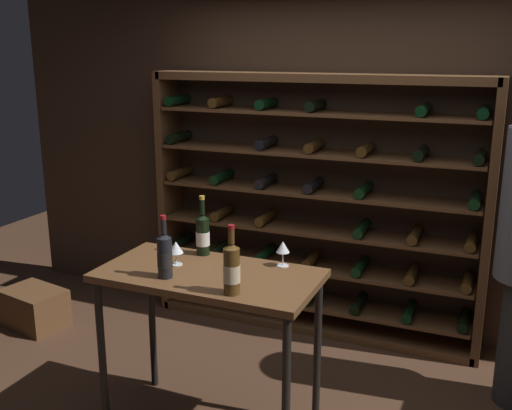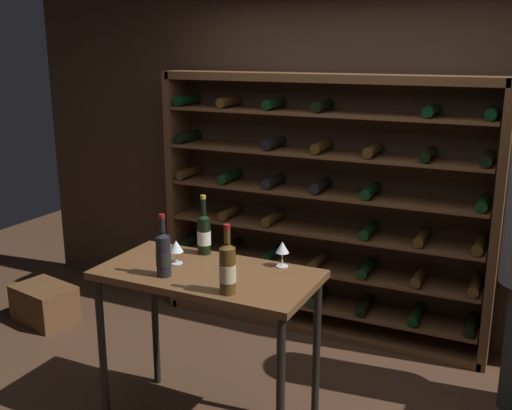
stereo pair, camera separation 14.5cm
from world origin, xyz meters
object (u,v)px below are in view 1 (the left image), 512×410
wine_rack (313,208)px  wine_crate (34,308)px  wine_glass_stemmed_left (176,248)px  wine_bottle_amber_reserve (232,269)px  wine_glass_stemmed_right (283,248)px  wine_bottle_black_capsule (203,234)px  wine_bottle_gold_foil (165,255)px  tasting_table (209,291)px

wine_rack → wine_crate: (-2.03, -0.84, -0.82)m
wine_glass_stemmed_left → wine_crate: bearing=160.4°
wine_bottle_amber_reserve → wine_glass_stemmed_right: bearing=78.2°
wine_bottle_black_capsule → wine_bottle_amber_reserve: size_ratio=1.00×
wine_bottle_gold_foil → wine_bottle_black_capsule: (0.01, 0.40, 0.00)m
tasting_table → wine_glass_stemmed_right: size_ratio=8.28×
tasting_table → wine_crate: size_ratio=2.51×
wine_glass_stemmed_right → wine_bottle_gold_foil: bearing=-142.1°
wine_rack → wine_glass_stemmed_left: (-0.35, -1.44, 0.09)m
wine_bottle_gold_foil → wine_glass_stemmed_left: wine_bottle_gold_foil is taller
tasting_table → wine_bottle_amber_reserve: (0.24, -0.22, 0.25)m
wine_bottle_amber_reserve → wine_rack: bearing=93.9°
wine_bottle_gold_foil → wine_glass_stemmed_left: 0.19m
wine_rack → wine_bottle_black_capsule: 1.26m
wine_bottle_amber_reserve → wine_glass_stemmed_right: wine_bottle_amber_reserve is taller
wine_rack → wine_crate: size_ratio=5.32×
wine_bottle_amber_reserve → wine_glass_stemmed_right: (0.10, 0.46, -0.03)m
wine_rack → wine_bottle_gold_foil: size_ratio=7.45×
wine_bottle_gold_foil → wine_glass_stemmed_left: (-0.04, 0.19, -0.03)m
wine_bottle_black_capsule → wine_bottle_amber_reserve: bearing=-48.7°
wine_glass_stemmed_right → wine_glass_stemmed_left: 0.60m
tasting_table → wine_bottle_gold_foil: (-0.18, -0.16, 0.24)m
wine_bottle_black_capsule → wine_glass_stemmed_left: size_ratio=2.60×
wine_crate → wine_glass_stemmed_left: 2.01m
tasting_table → wine_glass_stemmed_right: bearing=35.8°
wine_glass_stemmed_right → wine_glass_stemmed_left: bearing=-159.0°
tasting_table → wine_bottle_amber_reserve: size_ratio=3.37×
tasting_table → wine_bottle_black_capsule: wine_bottle_black_capsule is taller
wine_crate → tasting_table: bearing=-18.3°
wine_bottle_gold_foil → wine_glass_stemmed_left: size_ratio=2.50×
wine_crate → wine_glass_stemmed_left: bearing=-19.6°
wine_rack → wine_crate: wine_rack is taller
wine_glass_stemmed_right → wine_glass_stemmed_left: (-0.56, -0.21, -0.01)m
wine_bottle_gold_foil → wine_glass_stemmed_right: wine_bottle_gold_foil is taller
wine_glass_stemmed_right → tasting_table: bearing=-144.2°
wine_bottle_gold_foil → wine_bottle_amber_reserve: (0.42, -0.06, 0.01)m
wine_crate → wine_glass_stemmed_right: (2.24, -0.38, 0.92)m
tasting_table → wine_bottle_gold_foil: 0.34m
wine_rack → wine_glass_stemmed_right: size_ratio=17.53×
tasting_table → wine_bottle_black_capsule: 0.38m
wine_rack → wine_bottle_gold_foil: 1.66m
wine_bottle_gold_foil → wine_bottle_black_capsule: size_ratio=0.96×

